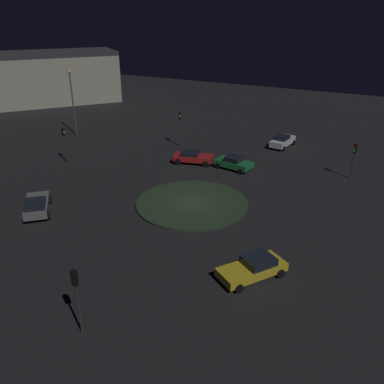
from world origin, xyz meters
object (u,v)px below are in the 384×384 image
Objects in this scene: car_red at (193,157)px; traffic_light_south_near at (76,289)px; car_yellow at (253,267)px; traffic_light_west at (64,138)px; traffic_light_northeast at (354,154)px; store_building at (33,79)px; car_green at (234,163)px; car_grey at (37,205)px; car_white at (282,141)px; traffic_light_northwest at (180,122)px; streetlamp_northwest at (72,95)px.

car_red is 26.99m from traffic_light_south_near.
traffic_light_west is at bearing -78.30° from car_yellow.
traffic_light_northeast reaches higher than car_red.
traffic_light_south_near is 0.14× the size of store_building.
car_green is 26.62m from traffic_light_south_near.
traffic_light_south_near reaches higher than car_grey.
store_building is at bearing 42.15° from traffic_light_south_near.
car_white is at bearing -133.88° from car_yellow.
store_building is (-44.53, 14.18, 3.72)m from car_green.
car_green is 0.94× the size of car_grey.
traffic_light_northwest is 32.50m from traffic_light_south_near.
car_grey is at bearing -56.08° from car_yellow.
traffic_light_west is (-20.08, -16.83, 2.10)m from car_white.
store_building is at bearing 145.40° from car_red.
traffic_light_south_near reaches higher than car_green.
car_grey is (-10.97, -17.40, 0.02)m from car_green.
traffic_light_northwest is 0.50× the size of streetlamp_northwest.
traffic_light_northeast is at bearing -25.01° from traffic_light_south_near.
car_green is 12.21m from traffic_light_northeast.
store_building is (-33.56, 31.58, 3.70)m from car_grey.
store_building is (-56.21, 11.19, 1.79)m from traffic_light_northeast.
store_building reaches higher than streetlamp_northwest.
car_red is 6.62m from traffic_light_northwest.
traffic_light_northeast is at bearing 23.41° from car_green.
car_white is 0.93× the size of car_yellow.
traffic_light_northeast is at bearing 1.76° from streetlamp_northwest.
car_green is 1.03× the size of traffic_light_south_near.
store_building reaches higher than car_grey.
car_grey reaches higher than car_red.
store_building is (-20.60, 12.28, -1.01)m from streetlamp_northwest.
car_white is at bearing 40.65° from car_red.
traffic_light_northwest reaches higher than car_grey.
traffic_light_northeast is (11.68, 2.99, 1.93)m from car_green.
car_yellow is at bearing 6.27° from traffic_light_northwest.
car_grey is at bearing -124.45° from car_red.
traffic_light_northwest is at bearing 61.44° from traffic_light_west.
car_red is 1.06× the size of traffic_light_northwest.
car_white is 26.28m from traffic_light_west.
car_green is 24.47m from streetlamp_northwest.
streetlamp_northwest reaches higher than car_white.
traffic_light_west is 27.69m from traffic_light_south_near.
traffic_light_south_near reaches higher than car_red.
streetlamp_northwest is at bearing 35.67° from traffic_light_south_near.
streetlamp_northwest reaches higher than car_grey.
car_grey is 0.51× the size of streetlamp_northwest.
traffic_light_northeast is at bearing -155.05° from car_yellow.
car_grey is 1.12× the size of traffic_light_west.
car_red is at bearing -35.77° from traffic_light_northeast.
store_building is at bearing 151.89° from traffic_light_west.
car_white is 30.60m from car_grey.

